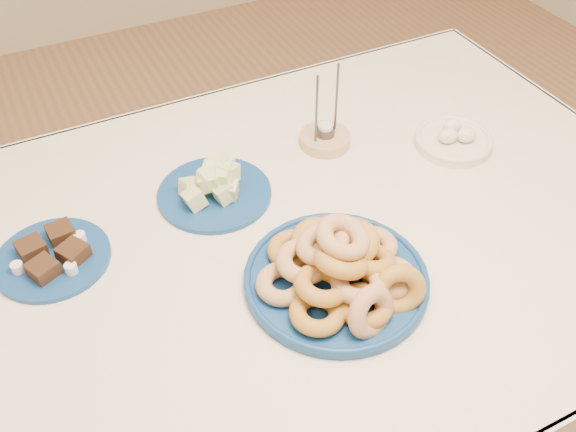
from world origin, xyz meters
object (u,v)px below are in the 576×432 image
Objects in this scene: brownie_plate at (53,256)px; dining_table at (277,274)px; melon_plate at (215,186)px; candle_holder at (325,138)px; egg_bowl at (454,140)px; donut_platter at (340,271)px.

dining_table is at bearing -18.38° from brownie_plate.
melon_plate is 0.30m from candle_holder.
candle_holder is at bearing 151.85° from egg_bowl.
dining_table is 5.95× the size of brownie_plate.
melon_plate reaches higher than egg_bowl.
egg_bowl is (0.26, -0.14, 0.00)m from candle_holder.
candle_holder reaches higher than melon_plate.
candle_holder is 0.96× the size of egg_bowl.
melon_plate reaches higher than dining_table.
egg_bowl is at bearing 9.97° from dining_table.
melon_plate reaches higher than brownie_plate.
candle_holder is (0.23, 0.23, 0.12)m from dining_table.
brownie_plate is 1.42× the size of egg_bowl.
egg_bowl reaches higher than dining_table.
brownie_plate reaches higher than dining_table.
egg_bowl is at bearing -8.75° from melon_plate.
candle_holder is (0.64, 0.09, 0.01)m from brownie_plate.
donut_platter is at bearing -73.85° from dining_table.
candle_holder is at bearing 64.33° from donut_platter.
melon_plate is 0.56m from egg_bowl.
melon_plate is 0.35m from brownie_plate.
dining_table is 0.22m from donut_platter.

